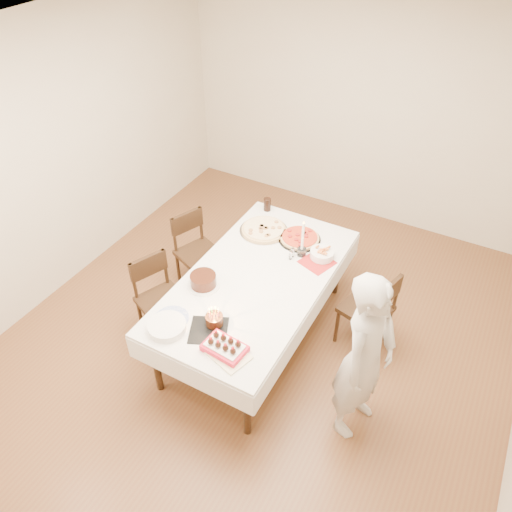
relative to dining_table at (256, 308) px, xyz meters
The scene contains 24 objects.
floor 0.38m from the dining_table, 15.76° to the left, with size 5.00×5.00×0.00m, color brown.
wall_back 2.70m from the dining_table, 88.46° to the left, with size 4.50×0.04×2.70m, color beige.
wall_front 2.67m from the dining_table, 88.44° to the right, with size 4.50×0.04×2.70m, color beige.
wall_left 2.39m from the dining_table, behind, with size 0.04×5.00×2.70m, color beige.
ceiling 2.33m from the dining_table, 15.76° to the left, with size 5.00×5.00×0.00m, color white.
dining_table is the anchor object (origin of this frame).
chair_right_savory 1.00m from the dining_table, 25.19° to the left, with size 0.44×0.44×0.86m, color #301E10, non-canonical shape.
chair_left_savory 0.93m from the dining_table, 158.09° to the left, with size 0.44×0.44×0.86m, color #301E10, non-canonical shape.
chair_left_dessert 0.87m from the dining_table, 152.57° to the right, with size 0.44×0.44×0.86m, color #301E10, non-canonical shape.
person 1.28m from the dining_table, 19.86° to the right, with size 0.57×0.37×1.55m, color beige.
pizza_white 0.79m from the dining_table, 112.49° to the left, with size 0.48×0.48×0.04m, color beige.
pizza_pepperoni 0.79m from the dining_table, 81.27° to the left, with size 0.41×0.41×0.04m, color red.
red_placemat 0.70m from the dining_table, 49.37° to the left, with size 0.27×0.27×0.01m, color #B21E1E.
pasta_bowl 0.79m from the dining_table, 53.55° to the left, with size 0.22×0.22×0.07m, color white.
taper_candle 0.78m from the dining_table, 65.88° to the left, with size 0.08×0.08×0.39m, color white.
shaker_pair 0.59m from the dining_table, 68.28° to the left, with size 0.08×0.08×0.09m, color white, non-canonical shape.
cola_glass 1.15m from the dining_table, 112.55° to the left, with size 0.07×0.07×0.14m, color black.
layer_cake 0.63m from the dining_table, 139.00° to the right, with size 0.29×0.29×0.11m, color black.
cake_board 0.81m from the dining_table, 92.23° to the right, with size 0.29×0.29×0.01m, color black.
birthday_cake 0.79m from the dining_table, 92.11° to the right, with size 0.14×0.14×0.15m, color #381F0F.
strawberry_box 0.95m from the dining_table, 77.15° to the right, with size 0.32×0.21×0.08m, color red, non-canonical shape.
box_lid 0.95m from the dining_table, 75.65° to the right, with size 0.34×0.23×0.03m, color beige.
plate_stack 1.01m from the dining_table, 110.28° to the right, with size 0.30×0.30×0.06m, color white.
china_plate 0.92m from the dining_table, 115.21° to the right, with size 0.28×0.28×0.01m, color white.
Camera 1 is at (1.50, -2.86, 3.69)m, focal length 35.00 mm.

